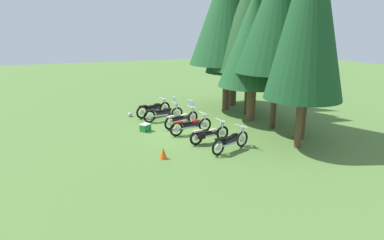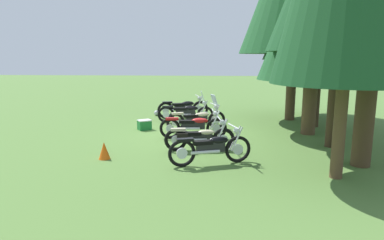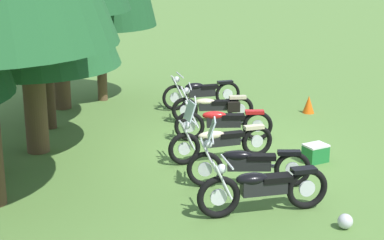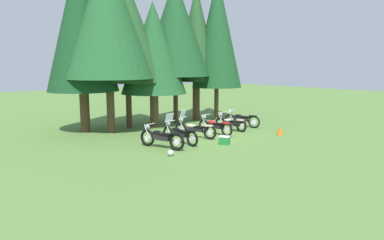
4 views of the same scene
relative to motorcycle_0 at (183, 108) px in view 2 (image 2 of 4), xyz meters
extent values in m
plane|color=#547A38|center=(3.42, 0.70, -0.49)|extent=(80.00, 80.00, 0.00)
torus|color=black|center=(-0.24, 0.76, -0.10)|extent=(0.34, 0.78, 0.77)
cylinder|color=silver|center=(-0.24, 0.76, -0.10)|extent=(0.13, 0.30, 0.30)
torus|color=black|center=(0.24, -0.80, -0.10)|extent=(0.34, 0.78, 0.77)
cylinder|color=silver|center=(0.24, -0.80, -0.10)|extent=(0.13, 0.30, 0.30)
cube|color=black|center=(0.00, -0.02, 0.02)|extent=(0.47, 0.84, 0.27)
ellipsoid|color=black|center=(-0.06, 0.20, 0.19)|extent=(0.45, 0.64, 0.21)
cube|color=black|center=(0.07, -0.23, 0.16)|extent=(0.43, 0.60, 0.10)
cube|color=black|center=(0.22, -0.72, 0.26)|extent=(0.34, 0.48, 0.08)
cylinder|color=silver|center=(-0.31, 0.68, 0.20)|extent=(0.14, 0.33, 0.65)
cylinder|color=silver|center=(-0.14, 0.73, 0.20)|extent=(0.14, 0.33, 0.65)
cylinder|color=silver|center=(-0.20, 0.63, 0.54)|extent=(0.68, 0.24, 0.04)
sphere|color=silver|center=(-0.22, 0.72, 0.42)|extent=(0.21, 0.21, 0.17)
cylinder|color=silver|center=(0.20, -0.14, -0.08)|extent=(0.32, 0.80, 0.08)
torus|color=black|center=(1.15, 1.05, -0.13)|extent=(0.15, 0.72, 0.72)
cylinder|color=silver|center=(1.15, 1.05, -0.13)|extent=(0.07, 0.28, 0.28)
torus|color=black|center=(1.26, -0.63, -0.13)|extent=(0.15, 0.72, 0.72)
cylinder|color=silver|center=(1.26, -0.63, -0.13)|extent=(0.07, 0.28, 0.28)
cube|color=black|center=(1.21, 0.21, -0.01)|extent=(0.23, 0.85, 0.26)
ellipsoid|color=black|center=(1.19, 0.44, 0.15)|extent=(0.26, 0.61, 0.21)
cube|color=black|center=(1.22, -0.02, 0.12)|extent=(0.25, 0.57, 0.10)
cube|color=black|center=(1.26, -0.55, 0.21)|extent=(0.19, 0.45, 0.08)
cylinder|color=silver|center=(1.09, 0.99, 0.17)|extent=(0.07, 0.34, 0.65)
cylinder|color=silver|center=(1.22, 1.00, 0.17)|extent=(0.07, 0.34, 0.65)
cylinder|color=silver|center=(1.16, 0.91, 0.51)|extent=(0.63, 0.08, 0.04)
sphere|color=silver|center=(1.15, 1.00, 0.39)|extent=(0.18, 0.18, 0.17)
cylinder|color=silver|center=(1.33, 0.03, -0.11)|extent=(0.13, 0.84, 0.08)
cube|color=silver|center=(1.16, 0.93, 0.69)|extent=(0.45, 0.18, 0.39)
torus|color=black|center=(2.35, 1.54, -0.13)|extent=(0.36, 0.70, 0.71)
cylinder|color=silver|center=(2.35, 1.54, -0.13)|extent=(0.14, 0.27, 0.27)
torus|color=black|center=(2.94, -0.01, -0.13)|extent=(0.36, 0.70, 0.71)
cylinder|color=silver|center=(2.94, -0.01, -0.13)|extent=(0.14, 0.27, 0.27)
cube|color=black|center=(2.65, 0.77, -0.03)|extent=(0.46, 0.83, 0.23)
ellipsoid|color=beige|center=(2.56, 0.98, 0.11)|extent=(0.42, 0.63, 0.18)
cube|color=black|center=(2.73, 0.55, 0.08)|extent=(0.39, 0.59, 0.10)
cube|color=beige|center=(2.92, 0.06, 0.20)|extent=(0.31, 0.47, 0.08)
cylinder|color=silver|center=(2.31, 1.47, 0.17)|extent=(0.16, 0.33, 0.65)
cylinder|color=silver|center=(2.43, 1.51, 0.17)|extent=(0.16, 0.33, 0.65)
cylinder|color=silver|center=(2.40, 1.41, 0.51)|extent=(0.67, 0.29, 0.04)
sphere|color=silver|center=(2.37, 1.50, 0.39)|extent=(0.22, 0.22, 0.17)
cylinder|color=silver|center=(2.81, 0.64, -0.11)|extent=(0.37, 0.80, 0.08)
cube|color=silver|center=(2.39, 1.43, 0.69)|extent=(0.47, 0.30, 0.39)
torus|color=black|center=(3.95, 1.54, -0.12)|extent=(0.17, 0.73, 0.72)
cylinder|color=silver|center=(3.95, 1.54, -0.12)|extent=(0.08, 0.28, 0.28)
torus|color=black|center=(4.09, -0.07, -0.12)|extent=(0.17, 0.73, 0.72)
cylinder|color=silver|center=(4.09, -0.07, -0.12)|extent=(0.08, 0.28, 0.28)
cube|color=black|center=(4.02, 0.74, -0.01)|extent=(0.27, 0.81, 0.25)
ellipsoid|color=#B21919|center=(4.00, 0.96, 0.14)|extent=(0.30, 0.59, 0.20)
cube|color=black|center=(4.04, 0.52, 0.11)|extent=(0.28, 0.55, 0.10)
cube|color=#B21919|center=(4.09, 0.01, 0.21)|extent=(0.22, 0.45, 0.08)
cylinder|color=silver|center=(3.88, 1.48, 0.17)|extent=(0.07, 0.34, 0.65)
cylinder|color=silver|center=(4.03, 1.49, 0.17)|extent=(0.07, 0.34, 0.65)
cylinder|color=silver|center=(3.96, 1.40, 0.51)|extent=(0.71, 0.10, 0.04)
sphere|color=silver|center=(3.95, 1.49, 0.39)|extent=(0.18, 0.18, 0.17)
cylinder|color=silver|center=(4.16, 0.57, -0.10)|extent=(0.15, 0.80, 0.08)
torus|color=black|center=(5.43, 1.76, -0.14)|extent=(0.20, 0.69, 0.68)
cylinder|color=silver|center=(5.43, 1.76, -0.14)|extent=(0.09, 0.26, 0.26)
torus|color=black|center=(5.64, 0.32, -0.14)|extent=(0.20, 0.69, 0.68)
cylinder|color=silver|center=(5.64, 0.32, -0.14)|extent=(0.09, 0.26, 0.26)
cube|color=black|center=(5.53, 1.04, -0.05)|extent=(0.28, 0.74, 0.21)
ellipsoid|color=beige|center=(5.51, 1.24, 0.08)|extent=(0.29, 0.54, 0.16)
cube|color=black|center=(5.56, 0.84, 0.05)|extent=(0.27, 0.50, 0.10)
cube|color=beige|center=(5.62, 0.40, 0.17)|extent=(0.22, 0.46, 0.08)
cylinder|color=silver|center=(5.37, 1.69, 0.15)|extent=(0.09, 0.34, 0.65)
cylinder|color=silver|center=(5.51, 1.71, 0.15)|extent=(0.09, 0.34, 0.65)
cylinder|color=silver|center=(5.45, 1.62, 0.49)|extent=(0.74, 0.14, 0.04)
sphere|color=silver|center=(5.44, 1.71, 0.37)|extent=(0.19, 0.19, 0.17)
cylinder|color=silver|center=(5.67, 0.90, -0.12)|extent=(0.18, 0.72, 0.08)
cube|color=black|center=(5.47, 0.50, -0.04)|extent=(0.18, 0.34, 0.26)
cube|color=black|center=(5.75, 0.54, -0.04)|extent=(0.18, 0.34, 0.26)
torus|color=black|center=(6.62, 2.12, -0.12)|extent=(0.32, 0.72, 0.73)
cylinder|color=silver|center=(6.62, 2.12, -0.12)|extent=(0.14, 0.29, 0.29)
torus|color=black|center=(7.12, 0.66, -0.12)|extent=(0.32, 0.72, 0.73)
cylinder|color=silver|center=(7.12, 0.66, -0.12)|extent=(0.14, 0.29, 0.29)
cube|color=black|center=(6.87, 1.39, 0.00)|extent=(0.41, 0.78, 0.27)
ellipsoid|color=black|center=(6.80, 1.59, 0.16)|extent=(0.38, 0.58, 0.21)
cube|color=black|center=(6.94, 1.19, 0.13)|extent=(0.36, 0.55, 0.10)
cube|color=black|center=(7.09, 0.74, 0.23)|extent=(0.29, 0.47, 0.08)
cylinder|color=silver|center=(6.58, 2.04, 0.17)|extent=(0.15, 0.33, 0.65)
cylinder|color=silver|center=(6.71, 2.08, 0.17)|extent=(0.15, 0.33, 0.65)
cylinder|color=silver|center=(6.67, 1.98, 0.51)|extent=(0.72, 0.28, 0.04)
sphere|color=silver|center=(6.64, 2.07, 0.39)|extent=(0.22, 0.22, 0.17)
cylinder|color=silver|center=(7.03, 1.27, -0.10)|extent=(0.32, 0.74, 0.08)
cylinder|color=#4C3823|center=(-0.91, 5.92, 0.64)|extent=(0.51, 0.51, 2.26)
cylinder|color=#4C3823|center=(0.09, 4.83, 0.99)|extent=(0.42, 0.42, 2.94)
cylinder|color=#42301E|center=(1.61, 5.50, 0.86)|extent=(0.34, 0.34, 2.69)
cylinder|color=brown|center=(2.99, 4.90, 0.51)|extent=(0.51, 0.51, 1.99)
cone|color=#1E5128|center=(2.99, 4.90, 4.17)|extent=(3.86, 3.86, 5.31)
cylinder|color=#42301E|center=(4.78, 5.11, 1.00)|extent=(0.29, 0.29, 2.97)
cylinder|color=#4C3823|center=(6.66, 5.30, 0.82)|extent=(0.48, 0.48, 2.60)
cylinder|color=brown|center=(7.62, 4.35, 0.62)|extent=(0.29, 0.29, 2.20)
cube|color=#1E7233|center=(2.71, -1.26, -0.31)|extent=(0.57, 0.60, 0.35)
cube|color=silver|center=(2.71, -1.26, -0.12)|extent=(0.58, 0.61, 0.04)
cone|color=#EA590F|center=(6.58, -1.56, -0.25)|extent=(0.32, 0.32, 0.48)
sphere|color=silver|center=(-0.52, -1.36, -0.36)|extent=(0.26, 0.26, 0.26)
camera|label=1|loc=(18.24, -5.21, 4.55)|focal=30.16mm
camera|label=2|loc=(15.39, 1.53, 2.30)|focal=31.53mm
camera|label=3|loc=(-10.27, 0.60, 4.26)|focal=59.19mm
camera|label=4|loc=(-9.07, -12.76, 3.20)|focal=33.57mm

